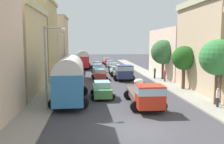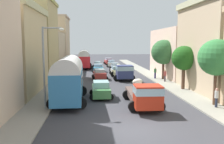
# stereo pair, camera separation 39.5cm
# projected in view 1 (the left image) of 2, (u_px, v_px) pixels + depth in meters

# --- Properties ---
(ground_plane) EXTENTS (154.00, 154.00, 0.00)m
(ground_plane) POSITION_uv_depth(u_px,v_px,m) (107.00, 75.00, 41.77)
(ground_plane) COLOR #39393F
(sidewalk_left) EXTENTS (2.50, 70.00, 0.14)m
(sidewalk_left) POSITION_uv_depth(u_px,v_px,m) (65.00, 75.00, 41.08)
(sidewalk_left) COLOR gray
(sidewalk_left) RESTS_ON ground
(sidewalk_right) EXTENTS (2.50, 70.00, 0.14)m
(sidewalk_right) POSITION_uv_depth(u_px,v_px,m) (148.00, 74.00, 42.45)
(sidewalk_right) COLOR gray
(sidewalk_right) RESTS_ON ground
(building_left_1) EXTENTS (5.56, 10.64, 9.54)m
(building_left_1) POSITION_uv_depth(u_px,v_px,m) (15.00, 49.00, 25.89)
(building_left_1) COLOR tan
(building_left_1) RESTS_ON ground
(building_left_2) EXTENTS (4.88, 9.53, 11.95)m
(building_left_2) POSITION_uv_depth(u_px,v_px,m) (39.00, 40.00, 36.68)
(building_left_2) COLOR tan
(building_left_2) RESTS_ON ground
(building_left_3) EXTENTS (5.12, 10.92, 7.53)m
(building_left_3) POSITION_uv_depth(u_px,v_px,m) (48.00, 52.00, 47.27)
(building_left_3) COLOR tan
(building_left_3) RESTS_ON ground
(building_left_4) EXTENTS (5.14, 9.77, 11.81)m
(building_left_4) POSITION_uv_depth(u_px,v_px,m) (57.00, 41.00, 58.03)
(building_left_4) COLOR tan
(building_left_4) RESTS_ON ground
(building_right_1) EXTENTS (6.03, 10.64, 10.29)m
(building_right_1) POSITION_uv_depth(u_px,v_px,m) (218.00, 46.00, 26.71)
(building_right_1) COLOR tan
(building_right_1) RESTS_ON ground
(building_right_2) EXTENTS (4.79, 14.14, 7.75)m
(building_right_2) POSITION_uv_depth(u_px,v_px,m) (174.00, 53.00, 39.42)
(building_right_2) COLOR beige
(building_right_2) RESTS_ON ground
(parked_bus_0) EXTENTS (3.44, 8.37, 4.23)m
(parked_bus_0) POSITION_uv_depth(u_px,v_px,m) (70.00, 77.00, 22.11)
(parked_bus_0) COLOR teal
(parked_bus_0) RESTS_ON ground
(parked_bus_1) EXTENTS (3.46, 8.89, 3.96)m
(parked_bus_1) POSITION_uv_depth(u_px,v_px,m) (83.00, 58.00, 51.94)
(parked_bus_1) COLOR red
(parked_bus_1) RESTS_ON ground
(cargo_truck_0) EXTENTS (3.10, 7.41, 2.32)m
(cargo_truck_0) POSITION_uv_depth(u_px,v_px,m) (145.00, 94.00, 20.41)
(cargo_truck_0) COLOR red
(cargo_truck_0) RESTS_ON ground
(cargo_truck_1) EXTENTS (3.27, 7.16, 2.31)m
(cargo_truck_1) POSITION_uv_depth(u_px,v_px,m) (123.00, 72.00, 35.84)
(cargo_truck_1) COLOR navy
(cargo_truck_1) RESTS_ON ground
(car_0) EXTENTS (2.39, 3.95, 1.52)m
(car_0) POSITION_uv_depth(u_px,v_px,m) (116.00, 71.00, 41.10)
(car_0) COLOR beige
(car_0) RESTS_ON ground
(car_1) EXTENTS (2.33, 3.87, 1.60)m
(car_1) POSITION_uv_depth(u_px,v_px,m) (114.00, 67.00, 47.24)
(car_1) COLOR slate
(car_1) RESTS_ON ground
(car_2) EXTENTS (2.37, 4.05, 1.54)m
(car_2) POSITION_uv_depth(u_px,v_px,m) (110.00, 63.00, 55.60)
(car_2) COLOR beige
(car_2) RESTS_ON ground
(car_3) EXTENTS (2.53, 4.43, 1.66)m
(car_3) POSITION_uv_depth(u_px,v_px,m) (107.00, 61.00, 62.03)
(car_3) COLOR #AD2C28
(car_3) RESTS_ON ground
(car_4) EXTENTS (2.35, 3.96, 1.66)m
(car_4) POSITION_uv_depth(u_px,v_px,m) (102.00, 89.00, 24.09)
(car_4) COLOR #498C4A
(car_4) RESTS_ON ground
(car_5) EXTENTS (2.46, 3.84, 1.54)m
(car_5) POSITION_uv_depth(u_px,v_px,m) (99.00, 74.00, 36.48)
(car_5) COLOR #AA332D
(car_5) RESTS_ON ground
(car_6) EXTENTS (2.48, 3.99, 1.55)m
(car_6) POSITION_uv_depth(u_px,v_px,m) (98.00, 68.00, 45.25)
(car_6) COLOR #3E92C1
(car_6) RESTS_ON ground
(car_7) EXTENTS (2.14, 4.07, 1.47)m
(car_7) POSITION_uv_depth(u_px,v_px,m) (96.00, 65.00, 52.18)
(car_7) COLOR silver
(car_7) RESTS_ON ground
(pedestrian_0) EXTENTS (0.39, 0.39, 1.77)m
(pedestrian_0) POSITION_uv_depth(u_px,v_px,m) (218.00, 97.00, 20.01)
(pedestrian_0) COLOR #252C3F
(pedestrian_0) RESTS_ON ground
(pedestrian_1) EXTENTS (0.49, 0.49, 1.78)m
(pedestrian_1) POSITION_uv_depth(u_px,v_px,m) (165.00, 75.00, 33.50)
(pedestrian_1) COLOR #4E4046
(pedestrian_1) RESTS_ON ground
(pedestrian_2) EXTENTS (0.55, 0.55, 1.82)m
(pedestrian_2) POSITION_uv_depth(u_px,v_px,m) (155.00, 72.00, 36.37)
(pedestrian_2) COLOR #231D51
(pedestrian_2) RESTS_ON ground
(streetlamp_near) EXTENTS (1.76, 0.28, 6.74)m
(streetlamp_near) POSITION_uv_depth(u_px,v_px,m) (48.00, 62.00, 18.96)
(streetlamp_near) COLOR gray
(streetlamp_near) RESTS_ON ground
(roadside_tree_0) EXTENTS (3.12, 3.12, 5.81)m
(roadside_tree_0) POSITION_uv_depth(u_px,v_px,m) (218.00, 58.00, 20.51)
(roadside_tree_0) COLOR brown
(roadside_tree_0) RESTS_ON ground
(roadside_tree_1) EXTENTS (2.83, 2.83, 5.16)m
(roadside_tree_1) POSITION_uv_depth(u_px,v_px,m) (184.00, 58.00, 27.74)
(roadside_tree_1) COLOR brown
(roadside_tree_1) RESTS_ON ground
(roadside_tree_2) EXTENTS (3.64, 3.64, 5.97)m
(roadside_tree_2) POSITION_uv_depth(u_px,v_px,m) (163.00, 52.00, 35.55)
(roadside_tree_2) COLOR brown
(roadside_tree_2) RESTS_ON ground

